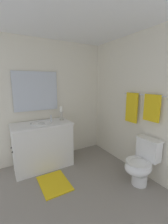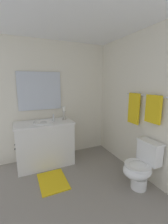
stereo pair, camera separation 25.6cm
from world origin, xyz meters
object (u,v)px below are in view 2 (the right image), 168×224
(sink_basin, at_px, (44,124))
(towel_bar, at_px, (145,95))
(vanity_cabinet, at_px, (45,143))
(mirror, at_px, (40,91))
(towel_center, at_px, (153,109))
(towel_near_vanity, at_px, (134,108))
(toilet, at_px, (141,166))
(bath_mat, at_px, (53,181))
(candle_holder_tall, at_px, (64,113))

(sink_basin, bearing_deg, towel_bar, 53.22)
(vanity_cabinet, xyz_separation_m, mirror, (-0.28, 0.00, 1.01))
(sink_basin, relative_size, towel_bar, 0.50)
(towel_bar, bearing_deg, towel_center, -5.08)
(mirror, bearing_deg, sink_basin, 0.20)
(towel_near_vanity, xyz_separation_m, towel_center, (0.40, 0.00, 0.05))
(towel_near_vanity, height_order, towel_center, same)
(towel_center, bearing_deg, toilet, -76.79)
(sink_basin, bearing_deg, towel_near_vanity, 58.47)
(towel_bar, relative_size, towel_near_vanity, 1.52)
(sink_basin, bearing_deg, mirror, -179.80)
(toilet, distance_m, towel_center, 0.89)
(towel_near_vanity, xyz_separation_m, bath_mat, (-0.24, -1.41, -1.17))
(mirror, bearing_deg, toilet, 37.08)
(candle_holder_tall, xyz_separation_m, toilet, (1.37, 0.78, -0.65))
(candle_holder_tall, height_order, towel_center, towel_center)
(towel_near_vanity, bearing_deg, vanity_cabinet, -121.51)
(mirror, xyz_separation_m, towel_bar, (1.35, 1.43, -0.03))
(vanity_cabinet, distance_m, candle_holder_tall, 0.72)
(candle_holder_tall, bearing_deg, toilet, 29.67)
(mirror, distance_m, candle_holder_tall, 0.65)
(towel_center, bearing_deg, vanity_cabinet, -131.98)
(sink_basin, relative_size, towel_center, 0.95)
(candle_holder_tall, bearing_deg, mirror, -117.88)
(vanity_cabinet, relative_size, towel_bar, 1.35)
(vanity_cabinet, xyz_separation_m, sink_basin, (-0.00, 0.00, 0.39))
(vanity_cabinet, relative_size, towel_center, 2.57)
(vanity_cabinet, xyz_separation_m, toilet, (1.32, 1.21, -0.07))
(candle_holder_tall, xyz_separation_m, bath_mat, (0.68, -0.43, -1.00))
(sink_basin, relative_size, candle_holder_tall, 1.49)
(sink_basin, distance_m, towel_bar, 1.88)
(mirror, distance_m, towel_near_vanity, 1.84)
(toilet, xyz_separation_m, towel_center, (-0.05, 0.20, 0.86))
(mirror, xyz_separation_m, bath_mat, (0.91, -0.00, -1.44))
(towel_near_vanity, bearing_deg, sink_basin, -121.53)
(vanity_cabinet, distance_m, mirror, 1.05)
(toilet, height_order, bath_mat, toilet)
(vanity_cabinet, bearing_deg, mirror, 179.99)
(toilet, xyz_separation_m, towel_bar, (-0.25, 0.22, 1.05))
(candle_holder_tall, bearing_deg, bath_mat, -32.06)
(candle_holder_tall, distance_m, bath_mat, 1.28)
(toilet, relative_size, towel_bar, 0.93)
(towel_near_vanity, distance_m, towel_center, 0.41)
(candle_holder_tall, relative_size, toilet, 0.36)
(toilet, distance_m, towel_near_vanity, 0.95)
(towel_near_vanity, bearing_deg, candle_holder_tall, -133.02)
(toilet, height_order, towel_center, towel_center)
(towel_bar, bearing_deg, candle_holder_tall, -138.18)
(towel_bar, xyz_separation_m, towel_center, (0.20, -0.02, -0.19))
(sink_basin, distance_m, towel_near_vanity, 1.69)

